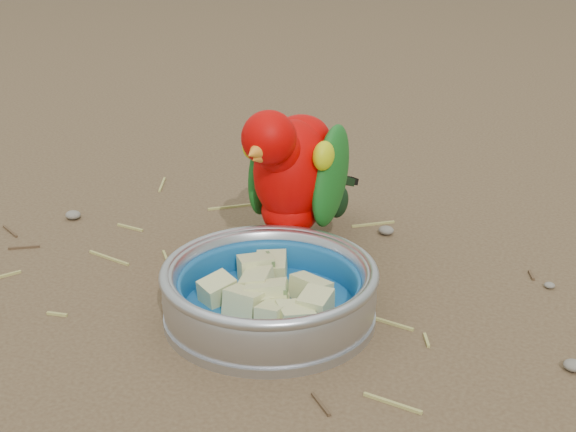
% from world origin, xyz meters
% --- Properties ---
extents(ground, '(60.00, 60.00, 0.00)m').
position_xyz_m(ground, '(0.00, 0.00, 0.00)').
color(ground, brown).
extents(food_bowl, '(0.23, 0.23, 0.02)m').
position_xyz_m(food_bowl, '(0.03, 0.04, 0.01)').
color(food_bowl, '#B2B2BA').
rests_on(food_bowl, ground).
extents(bowl_wall, '(0.23, 0.23, 0.04)m').
position_xyz_m(bowl_wall, '(0.03, 0.04, 0.04)').
color(bowl_wall, '#B2B2BA').
rests_on(bowl_wall, food_bowl).
extents(fruit_wedges, '(0.14, 0.14, 0.03)m').
position_xyz_m(fruit_wedges, '(0.03, 0.04, 0.03)').
color(fruit_wedges, '#CAC983').
rests_on(fruit_wedges, food_bowl).
extents(lory_parrot, '(0.14, 0.25, 0.19)m').
position_xyz_m(lory_parrot, '(-0.00, 0.19, 0.10)').
color(lory_parrot, '#BE0100').
rests_on(lory_parrot, ground).
extents(ground_debris, '(0.90, 0.80, 0.01)m').
position_xyz_m(ground_debris, '(0.01, 0.08, 0.00)').
color(ground_debris, '#A29A4F').
rests_on(ground_debris, ground).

